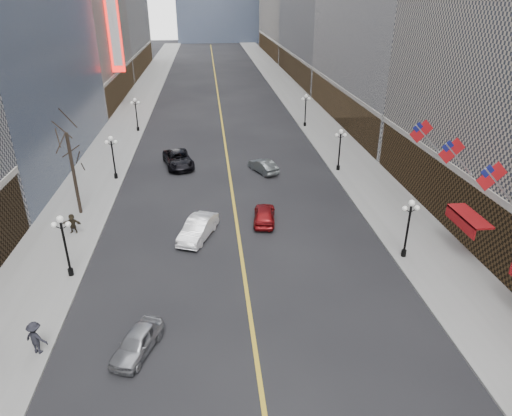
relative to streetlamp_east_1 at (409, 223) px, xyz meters
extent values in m
cube|color=gray|center=(2.20, 40.00, -2.83)|extent=(6.00, 230.00, 0.15)
cube|color=gray|center=(-25.80, 40.00, -2.83)|extent=(6.00, 230.00, 0.15)
cube|color=gold|center=(-11.80, 50.00, -2.89)|extent=(0.25, 200.00, 0.02)
cube|color=#493C31|center=(6.60, -1.00, -0.30)|extent=(2.80, 41.00, 5.00)
cube|color=#493C31|center=(6.60, 38.00, -0.30)|extent=(2.80, 35.00, 5.00)
cube|color=#493C31|center=(6.60, 76.00, -0.30)|extent=(2.80, 39.00, 5.00)
cube|color=#493C31|center=(6.60, 119.00, -0.30)|extent=(2.80, 45.00, 5.00)
cube|color=#493C31|center=(-30.20, 57.00, -0.30)|extent=(2.80, 29.00, 5.00)
cube|color=#493C31|center=(-30.20, 91.00, -0.30)|extent=(2.80, 37.00, 5.00)
cylinder|color=black|center=(0.00, 0.00, -2.50)|extent=(0.36, 0.36, 0.50)
cylinder|color=black|center=(0.00, 0.00, -0.75)|extent=(0.16, 0.16, 4.00)
sphere|color=white|center=(0.00, 0.00, 1.55)|extent=(0.44, 0.44, 0.44)
sphere|color=white|center=(-0.45, 0.00, 1.15)|extent=(0.36, 0.36, 0.36)
sphere|color=white|center=(0.45, 0.00, 1.15)|extent=(0.36, 0.36, 0.36)
cylinder|color=black|center=(0.00, 18.00, -2.50)|extent=(0.36, 0.36, 0.50)
cylinder|color=black|center=(0.00, 18.00, -0.75)|extent=(0.16, 0.16, 4.00)
sphere|color=white|center=(0.00, 18.00, 1.55)|extent=(0.44, 0.44, 0.44)
sphere|color=white|center=(-0.45, 18.00, 1.15)|extent=(0.36, 0.36, 0.36)
sphere|color=white|center=(0.45, 18.00, 1.15)|extent=(0.36, 0.36, 0.36)
cylinder|color=black|center=(0.00, 36.00, -2.50)|extent=(0.36, 0.36, 0.50)
cylinder|color=black|center=(0.00, 36.00, -0.75)|extent=(0.16, 0.16, 4.00)
sphere|color=white|center=(0.00, 36.00, 1.55)|extent=(0.44, 0.44, 0.44)
sphere|color=white|center=(-0.45, 36.00, 1.15)|extent=(0.36, 0.36, 0.36)
sphere|color=white|center=(0.45, 36.00, 1.15)|extent=(0.36, 0.36, 0.36)
cylinder|color=black|center=(-23.60, 0.00, -2.50)|extent=(0.36, 0.36, 0.50)
cylinder|color=black|center=(-23.60, 0.00, -0.75)|extent=(0.16, 0.16, 4.00)
sphere|color=white|center=(-23.60, 0.00, 1.55)|extent=(0.44, 0.44, 0.44)
sphere|color=white|center=(-24.05, 0.00, 1.15)|extent=(0.36, 0.36, 0.36)
sphere|color=white|center=(-23.15, 0.00, 1.15)|extent=(0.36, 0.36, 0.36)
cylinder|color=black|center=(-23.60, 18.00, -2.50)|extent=(0.36, 0.36, 0.50)
cylinder|color=black|center=(-23.60, 18.00, -0.75)|extent=(0.16, 0.16, 4.00)
sphere|color=white|center=(-23.60, 18.00, 1.55)|extent=(0.44, 0.44, 0.44)
sphere|color=white|center=(-24.05, 18.00, 1.15)|extent=(0.36, 0.36, 0.36)
sphere|color=white|center=(-23.15, 18.00, 1.15)|extent=(0.36, 0.36, 0.36)
cylinder|color=black|center=(-23.60, 36.00, -2.50)|extent=(0.36, 0.36, 0.50)
cylinder|color=black|center=(-23.60, 36.00, -0.75)|extent=(0.16, 0.16, 4.00)
sphere|color=white|center=(-23.60, 36.00, 1.55)|extent=(0.44, 0.44, 0.44)
sphere|color=white|center=(-24.05, 36.00, 1.15)|extent=(0.36, 0.36, 0.36)
sphere|color=white|center=(-23.15, 36.00, 1.15)|extent=(0.36, 0.36, 0.36)
cylinder|color=#B2B2B7|center=(4.00, -3.00, 3.90)|extent=(2.49, 0.12, 2.49)
cube|color=red|center=(3.35, -3.00, 4.55)|extent=(1.94, 0.04, 1.94)
cube|color=navy|center=(3.00, -3.00, 4.90)|extent=(0.88, 0.06, 0.88)
cylinder|color=#B2B2B7|center=(4.00, 2.00, 3.90)|extent=(2.49, 0.12, 2.49)
cube|color=red|center=(3.35, 2.00, 4.55)|extent=(1.94, 0.04, 1.94)
cube|color=navy|center=(3.00, 2.00, 4.90)|extent=(0.88, 0.06, 0.88)
cylinder|color=#B2B2B7|center=(4.00, 7.00, 3.90)|extent=(2.49, 0.12, 2.49)
cube|color=red|center=(3.35, 7.00, 4.55)|extent=(1.94, 0.04, 1.94)
cube|color=navy|center=(3.00, 7.00, 4.90)|extent=(0.88, 0.06, 0.88)
cube|color=maroon|center=(4.50, 0.00, 0.30)|extent=(1.40, 4.00, 0.15)
cube|color=maroon|center=(3.85, 0.00, -0.10)|extent=(0.10, 4.00, 0.90)
cube|color=red|center=(-27.70, 50.00, 9.10)|extent=(2.00, 0.50, 12.00)
cube|color=white|center=(-27.65, 50.00, 9.10)|extent=(1.40, 0.55, 10.00)
cylinder|color=#2D231C|center=(-25.30, 10.00, 0.85)|extent=(0.28, 0.28, 7.20)
imported|color=#97999E|center=(-18.13, -7.82, -2.23)|extent=(2.95, 4.27, 1.35)
imported|color=white|center=(-14.99, 4.64, -2.09)|extent=(3.41, 5.21, 1.62)
imported|color=black|center=(-17.32, 21.32, -2.06)|extent=(4.06, 6.52, 1.68)
imported|color=maroon|center=(-9.45, 6.77, -2.16)|extent=(2.34, 4.56, 1.48)
imported|color=#4E5556|center=(-8.14, 18.54, -2.20)|extent=(3.09, 4.46, 1.39)
imported|color=black|center=(-23.40, -7.43, -1.78)|extent=(1.36, 0.93, 1.95)
imported|color=black|center=(-24.96, 6.26, -1.93)|extent=(1.57, 0.66, 1.64)
camera|label=1|loc=(-13.77, -27.38, 14.81)|focal=32.00mm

